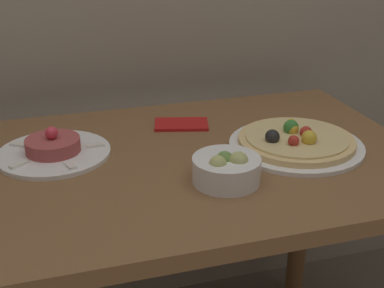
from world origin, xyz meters
name	(u,v)px	position (x,y,z in m)	size (l,w,h in m)	color
dining_table	(192,203)	(0.00, 0.36, 0.62)	(1.04, 0.71, 0.74)	brown
pizza_plate	(296,141)	(0.25, 0.33, 0.75)	(0.31, 0.31, 0.06)	white
tartare_plate	(53,150)	(-0.30, 0.45, 0.75)	(0.26, 0.26, 0.07)	white
small_bowl	(227,169)	(0.03, 0.22, 0.77)	(0.14, 0.14, 0.07)	white
napkin	(181,124)	(0.03, 0.54, 0.74)	(0.15, 0.11, 0.01)	red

